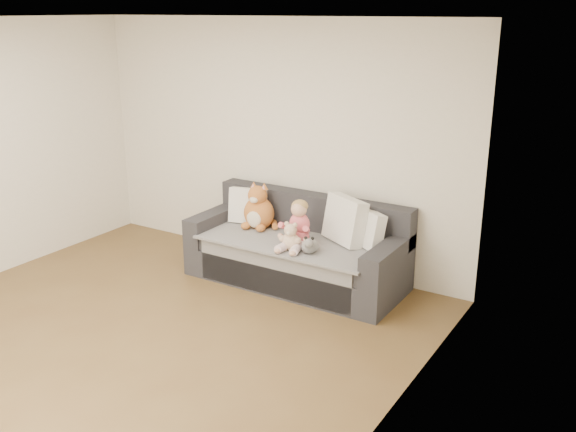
# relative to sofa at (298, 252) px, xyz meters

# --- Properties ---
(room_shell) EXTENTS (5.00, 5.00, 5.00)m
(room_shell) POSITION_rel_sofa_xyz_m (-0.55, -1.64, 0.99)
(room_shell) COLOR brown
(room_shell) RESTS_ON ground
(sofa) EXTENTS (2.20, 0.94, 0.85)m
(sofa) POSITION_rel_sofa_xyz_m (0.00, 0.00, 0.00)
(sofa) COLOR #252429
(sofa) RESTS_ON ground
(cushion_left) EXTENTS (0.44, 0.28, 0.39)m
(cushion_left) POSITION_rel_sofa_xyz_m (-0.69, 0.13, 0.35)
(cushion_left) COLOR white
(cushion_left) RESTS_ON sofa
(cushion_right_back) EXTENTS (0.54, 0.43, 0.47)m
(cushion_right_back) POSITION_rel_sofa_xyz_m (0.46, 0.13, 0.39)
(cushion_right_back) COLOR white
(cushion_right_back) RESTS_ON sofa
(cushion_right_front) EXTENTS (0.42, 0.36, 0.37)m
(cushion_right_front) POSITION_rel_sofa_xyz_m (0.71, 0.14, 0.34)
(cushion_right_front) COLOR white
(cushion_right_front) RESTS_ON sofa
(toddler) EXTENTS (0.32, 0.47, 0.46)m
(toddler) POSITION_rel_sofa_xyz_m (0.12, -0.20, 0.35)
(toddler) COLOR #E75184
(toddler) RESTS_ON sofa
(plush_cat) EXTENTS (0.41, 0.37, 0.51)m
(plush_cat) POSITION_rel_sofa_xyz_m (-0.51, 0.05, 0.35)
(plush_cat) COLOR #BF602A
(plush_cat) RESTS_ON sofa
(teddy_bear) EXTENTS (0.22, 0.17, 0.28)m
(teddy_bear) POSITION_rel_sofa_xyz_m (0.12, -0.34, 0.28)
(teddy_bear) COLOR tan
(teddy_bear) RESTS_ON sofa
(plush_cow) EXTENTS (0.16, 0.23, 0.19)m
(plush_cow) POSITION_rel_sofa_xyz_m (0.32, -0.33, 0.24)
(plush_cow) COLOR white
(plush_cow) RESTS_ON sofa
(sippy_cup) EXTENTS (0.11, 0.08, 0.12)m
(sippy_cup) POSITION_rel_sofa_xyz_m (0.09, -0.32, 0.23)
(sippy_cup) COLOR #6D3A9E
(sippy_cup) RESTS_ON sofa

